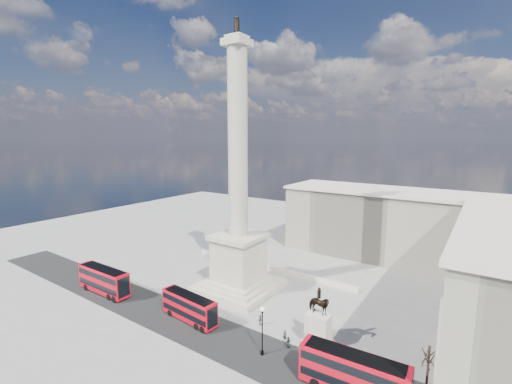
{
  "coord_description": "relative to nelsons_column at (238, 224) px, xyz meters",
  "views": [
    {
      "loc": [
        38.36,
        -45.08,
        29.04
      ],
      "look_at": [
        5.43,
        2.96,
        19.76
      ],
      "focal_mm": 24.0,
      "sensor_mm": 36.0,
      "label": 1
    }
  ],
  "objects": [
    {
      "name": "nelsons_column",
      "position": [
        0.0,
        0.0,
        0.0
      ],
      "size": [
        14.0,
        14.0,
        49.85
      ],
      "color": "beige",
      "rests_on": "ground"
    },
    {
      "name": "victorian_lamp",
      "position": [
        15.19,
        -14.79,
        -8.85
      ],
      "size": [
        0.59,
        0.59,
        6.9
      ],
      "rotation": [
        0.0,
        0.0,
        0.39
      ],
      "color": "black",
      "rests_on": "ground"
    },
    {
      "name": "red_bus_c",
      "position": [
        27.74,
        -14.97,
        -10.32
      ],
      "size": [
        12.33,
        3.47,
        4.95
      ],
      "rotation": [
        0.0,
        0.0,
        0.05
      ],
      "color": "#B40918",
      "rests_on": "ground"
    },
    {
      "name": "red_bus_a",
      "position": [
        -19.58,
        -16.11,
        -10.34
      ],
      "size": [
        12.16,
        3.03,
        4.91
      ],
      "rotation": [
        0.0,
        0.0,
        0.02
      ],
      "color": "#B40918",
      "rests_on": "ground"
    },
    {
      "name": "pedestrian_standing",
      "position": [
        17.34,
        -11.5,
        -12.08
      ],
      "size": [
        0.96,
        0.84,
        1.67
      ],
      "primitive_type": "imported",
      "rotation": [
        0.0,
        0.0,
        3.43
      ],
      "color": "#222827",
      "rests_on": "ground"
    },
    {
      "name": "equestrian_statue",
      "position": [
        20.33,
        -8.24,
        -9.95
      ],
      "size": [
        4.1,
        3.07,
        8.51
      ],
      "color": "beige",
      "rests_on": "ground"
    },
    {
      "name": "balustrade_wall",
      "position": [
        0.0,
        11.0,
        -12.37
      ],
      "size": [
        40.0,
        0.6,
        1.1
      ],
      "primitive_type": "cube",
      "color": "beige",
      "rests_on": "ground"
    },
    {
      "name": "pedestrian_walking",
      "position": [
        16.15,
        -10.3,
        -12.08
      ],
      "size": [
        0.63,
        0.43,
        1.67
      ],
      "primitive_type": "imported",
      "rotation": [
        0.0,
        0.0,
        -0.05
      ],
      "color": "#222827",
      "rests_on": "ground"
    },
    {
      "name": "red_bus_b",
      "position": [
        0.78,
        -14.06,
        -10.65
      ],
      "size": [
        10.83,
        3.29,
        4.33
      ],
      "rotation": [
        0.0,
        0.0,
        -0.08
      ],
      "color": "#B40918",
      "rests_on": "ground"
    },
    {
      "name": "building_northeast",
      "position": [
        20.0,
        35.0,
        -4.59
      ],
      "size": [
        51.0,
        17.0,
        16.6
      ],
      "color": "beige",
      "rests_on": "ground"
    },
    {
      "name": "bare_tree_near",
      "position": [
        34.71,
        -11.33,
        -7.42
      ],
      "size": [
        1.59,
        1.59,
        6.98
      ],
      "rotation": [
        0.0,
        0.0,
        -0.03
      ],
      "color": "#332319",
      "rests_on": "ground"
    },
    {
      "name": "ground",
      "position": [
        0.0,
        -5.0,
        -12.92
      ],
      "size": [
        180.0,
        180.0,
        0.0
      ],
      "primitive_type": "plane",
      "color": "gray",
      "rests_on": "ground"
    },
    {
      "name": "asphalt_road",
      "position": [
        5.0,
        -15.0,
        -12.91
      ],
      "size": [
        120.0,
        9.0,
        0.01
      ],
      "primitive_type": "cube",
      "color": "black",
      "rests_on": "ground"
    },
    {
      "name": "bare_tree_mid",
      "position": [
        36.12,
        -6.48,
        -7.6
      ],
      "size": [
        1.78,
        1.78,
        6.75
      ],
      "rotation": [
        0.0,
        0.0,
        0.15
      ],
      "color": "#332319",
      "rests_on": "ground"
    },
    {
      "name": "bare_tree_far",
      "position": [
        36.33,
        1.61,
        -7.03
      ],
      "size": [
        1.83,
        1.83,
        7.47
      ],
      "rotation": [
        0.0,
        0.0,
        -0.34
      ],
      "color": "#332319",
      "rests_on": "ground"
    },
    {
      "name": "pedestrian_crossing",
      "position": [
        10.85,
        -8.78,
        -12.07
      ],
      "size": [
        0.78,
        1.07,
        1.69
      ],
      "primitive_type": "imported",
      "rotation": [
        0.0,
        0.0,
        2.0
      ],
      "color": "#222827",
      "rests_on": "ground"
    }
  ]
}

